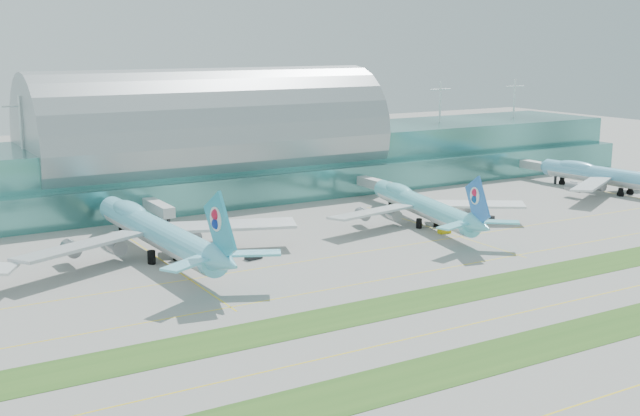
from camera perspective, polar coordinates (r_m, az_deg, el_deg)
ground at (r=169.41m, az=9.56°, el=-6.29°), size 700.00×700.00×0.00m
terminal at (r=274.85m, az=-7.86°, el=3.80°), size 340.00×69.10×36.00m
grass_strip_near at (r=150.41m, az=16.50°, el=-8.98°), size 420.00×12.00×0.08m
grass_strip_far at (r=170.85m, az=9.12°, el=-6.10°), size 420.00×12.00×0.08m
taxiline_b at (r=159.58m, az=12.81°, el=-7.57°), size 420.00×0.35×0.01m
taxiline_c at (r=182.84m, az=5.92°, el=-4.82°), size 420.00×0.35×0.01m
taxiline_d at (r=200.24m, az=2.19°, el=-3.28°), size 420.00×0.35×0.01m
airliner_b at (r=199.35m, az=-11.58°, el=-1.54°), size 71.57×81.25×22.37m
airliner_c at (r=232.32m, az=7.26°, el=0.26°), size 60.31×69.34×19.20m
airliner_d at (r=295.59m, az=20.29°, el=2.13°), size 62.80×71.67×19.72m
gse_c at (r=191.19m, az=-6.85°, el=-3.85°), size 3.40×2.19×1.61m
gse_d at (r=196.11m, az=-4.76°, el=-3.42°), size 4.32×2.84×1.49m
gse_e at (r=223.74m, az=8.84°, el=-1.61°), size 3.55×1.76×1.42m
gse_f at (r=240.40m, az=11.95°, el=-0.77°), size 3.89×2.76×1.57m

